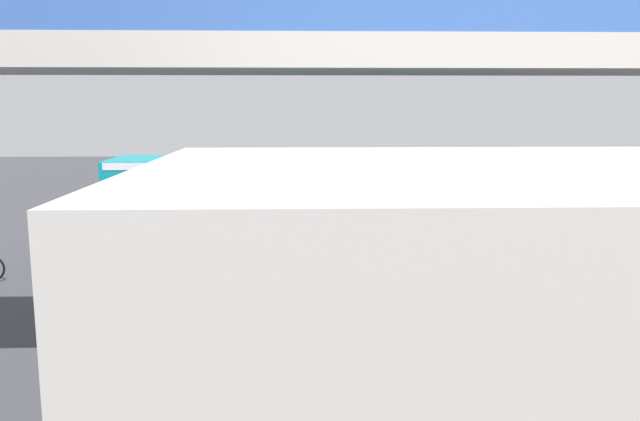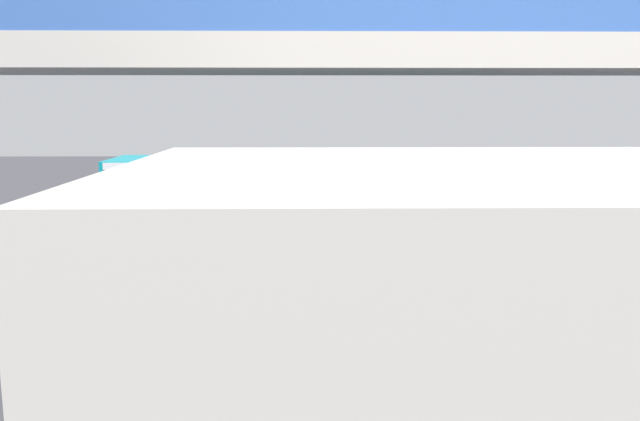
# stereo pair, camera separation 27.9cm
# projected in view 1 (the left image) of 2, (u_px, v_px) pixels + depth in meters

# --- Properties ---
(ground) EXTENTS (80.00, 80.00, 0.00)m
(ground) POSITION_uv_depth(u_px,v_px,m) (323.00, 259.00, 20.28)
(ground) COLOR #38383D
(city_bus) EXTENTS (11.54, 2.85, 3.15)m
(city_bus) POSITION_uv_depth(u_px,v_px,m) (305.00, 200.00, 19.74)
(city_bus) COLOR #0C8493
(city_bus) RESTS_ON ground
(parked_van) EXTENTS (4.80, 2.17, 2.05)m
(parked_van) POSITION_uv_depth(u_px,v_px,m) (564.00, 264.00, 14.74)
(parked_van) COLOR #B7BCC6
(parked_van) RESTS_ON ground
(pedestrian) EXTENTS (0.38, 0.38, 1.79)m
(pedestrian) POSITION_uv_depth(u_px,v_px,m) (486.00, 211.00, 23.77)
(pedestrian) COLOR #2D2D38
(pedestrian) RESTS_ON ground
(lane_dash_leftmost) EXTENTS (2.00, 0.20, 0.01)m
(lane_dash_leftmost) POSITION_uv_depth(u_px,v_px,m) (428.00, 235.00, 23.85)
(lane_dash_leftmost) COLOR silver
(lane_dash_leftmost) RESTS_ON ground
(lane_dash_left) EXTENTS (2.00, 0.20, 0.01)m
(lane_dash_left) POSITION_uv_depth(u_px,v_px,m) (319.00, 236.00, 23.71)
(lane_dash_left) COLOR silver
(lane_dash_left) RESTS_ON ground
(lane_dash_centre) EXTENTS (2.00, 0.20, 0.01)m
(lane_dash_centre) POSITION_uv_depth(u_px,v_px,m) (208.00, 237.00, 23.58)
(lane_dash_centre) COLOR silver
(lane_dash_centre) RESTS_ON ground
(pedestrian_overpass) EXTENTS (27.16, 2.60, 6.86)m
(pedestrian_overpass) POSITION_uv_depth(u_px,v_px,m) (344.00, 83.00, 10.52)
(pedestrian_overpass) COLOR #B2ADA5
(pedestrian_overpass) RESTS_ON ground
(station_building) EXTENTS (9.00, 5.04, 4.20)m
(station_building) POSITION_uv_depth(u_px,v_px,m) (608.00, 376.00, 6.46)
(station_building) COLOR #B2ADA5
(station_building) RESTS_ON ground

